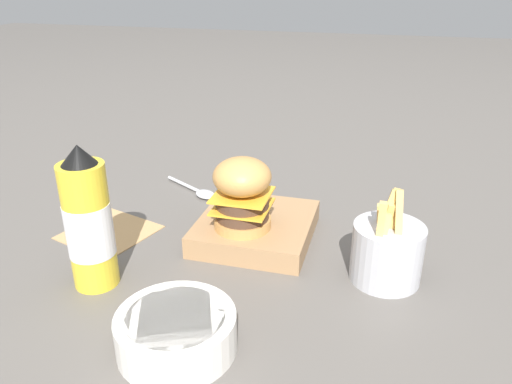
% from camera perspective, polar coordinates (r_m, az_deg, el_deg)
% --- Properties ---
extents(ground_plane, '(6.00, 6.00, 0.00)m').
position_cam_1_polar(ground_plane, '(0.91, 1.56, -4.14)').
color(ground_plane, '#5B5651').
extents(serving_board, '(0.20, 0.19, 0.04)m').
position_cam_1_polar(serving_board, '(0.87, 0.00, -4.11)').
color(serving_board, '#A37A51').
rests_on(serving_board, ground_plane).
extents(burger, '(0.10, 0.10, 0.12)m').
position_cam_1_polar(burger, '(0.81, -1.58, -0.12)').
color(burger, tan).
rests_on(burger, serving_board).
extents(ketchup_bottle, '(0.07, 0.07, 0.22)m').
position_cam_1_polar(ketchup_bottle, '(0.75, -18.58, -3.42)').
color(ketchup_bottle, yellow).
rests_on(ketchup_bottle, ground_plane).
extents(fries_basket, '(0.11, 0.11, 0.15)m').
position_cam_1_polar(fries_basket, '(0.77, 14.74, -6.55)').
color(fries_basket, '#B7B7BC').
rests_on(fries_basket, ground_plane).
extents(side_bowl, '(0.15, 0.15, 0.05)m').
position_cam_1_polar(side_bowl, '(0.64, -9.09, -15.43)').
color(side_bowl, silver).
rests_on(side_bowl, ground_plane).
extents(spoon, '(0.09, 0.14, 0.01)m').
position_cam_1_polar(spoon, '(1.05, -6.30, -0.03)').
color(spoon, silver).
rests_on(spoon, ground_plane).
extents(ketchup_puddle, '(0.06, 0.06, 0.00)m').
position_cam_1_polar(ketchup_puddle, '(1.11, -1.35, 1.32)').
color(ketchup_puddle, '#9E140F').
rests_on(ketchup_puddle, ground_plane).
extents(parchment_square, '(0.17, 0.17, 0.00)m').
position_cam_1_polar(parchment_square, '(0.94, -16.40, -4.40)').
color(parchment_square, tan).
rests_on(parchment_square, ground_plane).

